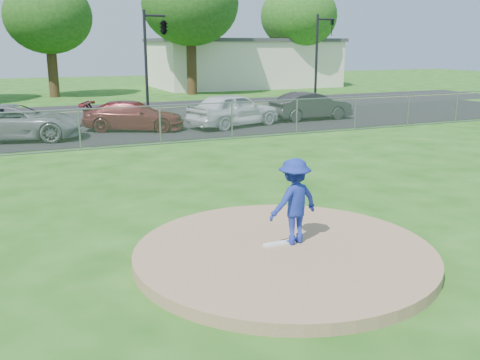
{
  "coord_description": "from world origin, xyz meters",
  "views": [
    {
      "loc": [
        -4.32,
        -7.93,
        3.75
      ],
      "look_at": [
        0.0,
        2.0,
        1.0
      ],
      "focal_mm": 40.0,
      "sensor_mm": 36.0,
      "label": 1
    }
  ],
  "objects_px": {
    "traffic_signal_right": "(320,51)",
    "parked_car_charcoal": "(311,106)",
    "commercial_building": "(243,63)",
    "tree_far_right": "(299,6)",
    "tree_center": "(47,5)",
    "parked_car_pearl": "(234,110)",
    "traffic_signal_center": "(162,29)",
    "parked_car_gray": "(16,122)",
    "pitcher": "(294,201)",
    "parked_car_darkred": "(134,116)"
  },
  "relations": [
    {
      "from": "tree_far_right",
      "to": "parked_car_pearl",
      "type": "height_order",
      "value": "tree_far_right"
    },
    {
      "from": "pitcher",
      "to": "parked_car_darkred",
      "type": "relative_size",
      "value": 0.35
    },
    {
      "from": "parked_car_gray",
      "to": "parked_car_charcoal",
      "type": "xyz_separation_m",
      "value": [
        14.05,
        0.57,
        -0.02
      ]
    },
    {
      "from": "commercial_building",
      "to": "parked_car_gray",
      "type": "distance_m",
      "value": 30.36
    },
    {
      "from": "traffic_signal_center",
      "to": "parked_car_gray",
      "type": "distance_m",
      "value": 11.18
    },
    {
      "from": "tree_far_right",
      "to": "parked_car_pearl",
      "type": "relative_size",
      "value": 2.32
    },
    {
      "from": "parked_car_charcoal",
      "to": "commercial_building",
      "type": "bearing_deg",
      "value": -15.91
    },
    {
      "from": "commercial_building",
      "to": "tree_center",
      "type": "relative_size",
      "value": 1.67
    },
    {
      "from": "parked_car_darkred",
      "to": "traffic_signal_center",
      "type": "bearing_deg",
      "value": -2.42
    },
    {
      "from": "tree_center",
      "to": "parked_car_pearl",
      "type": "distance_m",
      "value": 20.67
    },
    {
      "from": "parked_car_gray",
      "to": "tree_center",
      "type": "bearing_deg",
      "value": 3.47
    },
    {
      "from": "parked_car_pearl",
      "to": "parked_car_charcoal",
      "type": "bearing_deg",
      "value": -99.89
    },
    {
      "from": "tree_far_right",
      "to": "parked_car_charcoal",
      "type": "height_order",
      "value": "tree_far_right"
    },
    {
      "from": "pitcher",
      "to": "parked_car_darkred",
      "type": "bearing_deg",
      "value": -103.14
    },
    {
      "from": "parked_car_charcoal",
      "to": "parked_car_gray",
      "type": "bearing_deg",
      "value": 91.56
    },
    {
      "from": "commercial_building",
      "to": "traffic_signal_center",
      "type": "distance_m",
      "value": 20.17
    },
    {
      "from": "traffic_signal_right",
      "to": "parked_car_pearl",
      "type": "xyz_separation_m",
      "value": [
        -8.83,
        -6.82,
        -2.56
      ]
    },
    {
      "from": "tree_far_right",
      "to": "parked_car_charcoal",
      "type": "distance_m",
      "value": 22.55
    },
    {
      "from": "tree_center",
      "to": "traffic_signal_center",
      "type": "xyz_separation_m",
      "value": [
        4.97,
        -12.0,
        -1.86
      ]
    },
    {
      "from": "tree_center",
      "to": "traffic_signal_right",
      "type": "xyz_separation_m",
      "value": [
        15.24,
        -12.0,
        -3.11
      ]
    },
    {
      "from": "traffic_signal_center",
      "to": "parked_car_pearl",
      "type": "xyz_separation_m",
      "value": [
        1.44,
        -6.82,
        -3.81
      ]
    },
    {
      "from": "parked_car_darkred",
      "to": "parked_car_gray",
      "type": "bearing_deg",
      "value": 122.25
    },
    {
      "from": "parked_car_pearl",
      "to": "traffic_signal_right",
      "type": "bearing_deg",
      "value": -70.16
    },
    {
      "from": "tree_center",
      "to": "parked_car_gray",
      "type": "distance_m",
      "value": 19.84
    },
    {
      "from": "traffic_signal_right",
      "to": "parked_car_darkred",
      "type": "bearing_deg",
      "value": -155.53
    },
    {
      "from": "tree_far_right",
      "to": "parked_car_darkred",
      "type": "distance_m",
      "value": 27.79
    },
    {
      "from": "commercial_building",
      "to": "parked_car_charcoal",
      "type": "relative_size",
      "value": 3.88
    },
    {
      "from": "traffic_signal_right",
      "to": "parked_car_darkred",
      "type": "height_order",
      "value": "traffic_signal_right"
    },
    {
      "from": "commercial_building",
      "to": "traffic_signal_right",
      "type": "height_order",
      "value": "traffic_signal_right"
    },
    {
      "from": "parked_car_darkred",
      "to": "parked_car_pearl",
      "type": "bearing_deg",
      "value": -74.3
    },
    {
      "from": "tree_far_right",
      "to": "parked_car_charcoal",
      "type": "bearing_deg",
      "value": -117.57
    },
    {
      "from": "commercial_building",
      "to": "tree_far_right",
      "type": "distance_m",
      "value": 7.0
    },
    {
      "from": "traffic_signal_right",
      "to": "parked_car_charcoal",
      "type": "xyz_separation_m",
      "value": [
        -4.25,
        -6.18,
        -2.66
      ]
    },
    {
      "from": "traffic_signal_right",
      "to": "parked_car_charcoal",
      "type": "height_order",
      "value": "traffic_signal_right"
    },
    {
      "from": "pitcher",
      "to": "tree_far_right",
      "type": "bearing_deg",
      "value": -130.62
    },
    {
      "from": "tree_far_right",
      "to": "tree_center",
      "type": "bearing_deg",
      "value": -177.27
    },
    {
      "from": "commercial_building",
      "to": "traffic_signal_right",
      "type": "bearing_deg",
      "value": -96.29
    },
    {
      "from": "traffic_signal_center",
      "to": "traffic_signal_right",
      "type": "bearing_deg",
      "value": 0.0
    },
    {
      "from": "tree_center",
      "to": "parked_car_darkred",
      "type": "relative_size",
      "value": 2.2
    },
    {
      "from": "traffic_signal_center",
      "to": "parked_car_charcoal",
      "type": "relative_size",
      "value": 1.32
    },
    {
      "from": "commercial_building",
      "to": "tree_far_right",
      "type": "height_order",
      "value": "tree_far_right"
    },
    {
      "from": "traffic_signal_right",
      "to": "parked_car_charcoal",
      "type": "relative_size",
      "value": 1.32
    },
    {
      "from": "pitcher",
      "to": "parked_car_charcoal",
      "type": "xyz_separation_m",
      "value": [
        9.7,
        15.63,
        -0.29
      ]
    },
    {
      "from": "tree_far_right",
      "to": "parked_car_pearl",
      "type": "xyz_separation_m",
      "value": [
        -14.59,
        -19.82,
        -6.26
      ]
    },
    {
      "from": "parked_car_gray",
      "to": "parked_car_pearl",
      "type": "distance_m",
      "value": 9.47
    },
    {
      "from": "commercial_building",
      "to": "traffic_signal_center",
      "type": "xyz_separation_m",
      "value": [
        -12.03,
        -16.0,
        2.45
      ]
    },
    {
      "from": "traffic_signal_center",
      "to": "tree_far_right",
      "type": "bearing_deg",
      "value": 39.04
    },
    {
      "from": "commercial_building",
      "to": "parked_car_pearl",
      "type": "relative_size",
      "value": 3.54
    },
    {
      "from": "parked_car_gray",
      "to": "parked_car_charcoal",
      "type": "height_order",
      "value": "parked_car_gray"
    },
    {
      "from": "parked_car_darkred",
      "to": "parked_car_charcoal",
      "type": "xyz_separation_m",
      "value": [
        9.14,
        -0.08,
        0.05
      ]
    }
  ]
}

